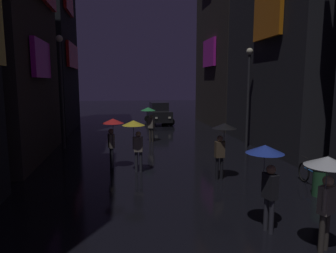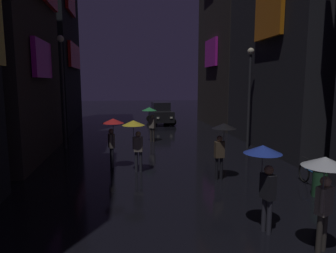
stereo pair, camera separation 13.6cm
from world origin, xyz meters
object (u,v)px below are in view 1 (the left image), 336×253
object	(u,v)px
car_distant	(159,113)
pedestrian_foreground_right_clear	(327,177)
trash_bin	(320,182)
streetlamp_left_far	(61,80)
streetlamp_right_far	(248,86)
bicycle_parked_at_storefront	(312,176)
pedestrian_foreground_left_blue	(267,164)
pedestrian_far_right_green	(149,115)
pedestrian_midstreet_left_black	(223,135)
pedestrian_near_crossing_yellow	(135,132)
pedestrian_midstreet_centre_red	(112,129)

from	to	relation	value
car_distant	pedestrian_foreground_right_clear	bearing A→B (deg)	-87.77
car_distant	trash_bin	bearing A→B (deg)	-80.78
streetlamp_left_far	streetlamp_right_far	world-z (taller)	streetlamp_left_far
bicycle_parked_at_storefront	pedestrian_foreground_left_blue	bearing A→B (deg)	-139.79
pedestrian_far_right_green	pedestrian_midstreet_left_black	world-z (taller)	same
streetlamp_right_far	pedestrian_near_crossing_yellow	bearing A→B (deg)	-149.29
pedestrian_midstreet_centre_red	streetlamp_right_far	distance (m)	8.05
pedestrian_foreground_left_blue	trash_bin	bearing A→B (deg)	33.08
pedestrian_near_crossing_yellow	pedestrian_midstreet_centre_red	size ratio (longest dim) A/B	1.00
pedestrian_foreground_right_clear	pedestrian_far_right_green	bearing A→B (deg)	100.80
pedestrian_far_right_green	bicycle_parked_at_storefront	distance (m)	10.25
pedestrian_foreground_right_clear	streetlamp_left_far	bearing A→B (deg)	122.14
pedestrian_foreground_right_clear	pedestrian_midstreet_left_black	xyz separation A→B (m)	(-0.43, 5.10, 0.00)
streetlamp_right_far	streetlamp_left_far	bearing A→B (deg)	172.88
pedestrian_midstreet_centre_red	trash_bin	bearing A→B (deg)	-33.03
pedestrian_foreground_right_clear	pedestrian_near_crossing_yellow	world-z (taller)	same
streetlamp_left_far	streetlamp_right_far	distance (m)	10.08
streetlamp_left_far	pedestrian_midstreet_centre_red	bearing A→B (deg)	-57.23
pedestrian_far_right_green	bicycle_parked_at_storefront	bearing A→B (deg)	-61.79
streetlamp_left_far	pedestrian_midstreet_left_black	bearing A→B (deg)	-43.30
streetlamp_right_far	trash_bin	size ratio (longest dim) A/B	5.85
pedestrian_midstreet_centre_red	bicycle_parked_at_storefront	xyz separation A→B (m)	(6.87, -3.48, -1.28)
pedestrian_far_right_green	streetlamp_left_far	bearing A→B (deg)	-165.45
pedestrian_midstreet_centre_red	bicycle_parked_at_storefront	distance (m)	7.80
trash_bin	pedestrian_midstreet_centre_red	bearing A→B (deg)	146.97
pedestrian_foreground_right_clear	car_distant	xyz separation A→B (m)	(-0.81, 20.75, -0.74)
pedestrian_midstreet_centre_red	streetlamp_left_far	size ratio (longest dim) A/B	0.35
pedestrian_foreground_right_clear	pedestrian_midstreet_centre_red	bearing A→B (deg)	121.77
pedestrian_near_crossing_yellow	pedestrian_midstreet_centre_red	xyz separation A→B (m)	(-0.91, 0.79, 0.00)
streetlamp_right_far	car_distant	bearing A→B (deg)	108.84
pedestrian_near_crossing_yellow	pedestrian_midstreet_left_black	xyz separation A→B (m)	(3.15, -1.37, 0.00)
pedestrian_midstreet_left_black	bicycle_parked_at_storefront	xyz separation A→B (m)	(2.81, -1.32, -1.28)
pedestrian_foreground_right_clear	pedestrian_near_crossing_yellow	bearing A→B (deg)	119.02
pedestrian_foreground_right_clear	pedestrian_far_right_green	xyz separation A→B (m)	(-2.43, 12.74, 0.00)
car_distant	trash_bin	world-z (taller)	car_distant
pedestrian_foreground_right_clear	pedestrian_near_crossing_yellow	xyz separation A→B (m)	(-3.59, 6.47, 0.00)
pedestrian_foreground_left_blue	pedestrian_foreground_right_clear	bearing A→B (deg)	-57.58
pedestrian_foreground_left_blue	pedestrian_far_right_green	world-z (taller)	same
pedestrian_near_crossing_yellow	pedestrian_foreground_right_clear	bearing A→B (deg)	-60.98
pedestrian_far_right_green	pedestrian_midstreet_centre_red	distance (m)	5.86
pedestrian_foreground_left_blue	bicycle_parked_at_storefront	bearing A→B (deg)	40.21
pedestrian_midstreet_centre_red	trash_bin	xyz separation A→B (m)	(6.57, -4.27, -1.20)
pedestrian_foreground_left_blue	car_distant	distance (m)	19.61
pedestrian_far_right_green	streetlamp_right_far	bearing A→B (deg)	-25.58
pedestrian_far_right_green	car_distant	xyz separation A→B (m)	(1.62, 8.01, -0.74)
pedestrian_midstreet_left_black	car_distant	bearing A→B (deg)	91.38
pedestrian_foreground_left_blue	pedestrian_near_crossing_yellow	distance (m)	6.03
car_distant	streetlamp_right_far	xyz separation A→B (m)	(3.59, -10.51, 2.48)
pedestrian_foreground_right_clear	car_distant	world-z (taller)	pedestrian_foreground_right_clear
streetlamp_left_far	pedestrian_near_crossing_yellow	bearing A→B (deg)	-54.13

